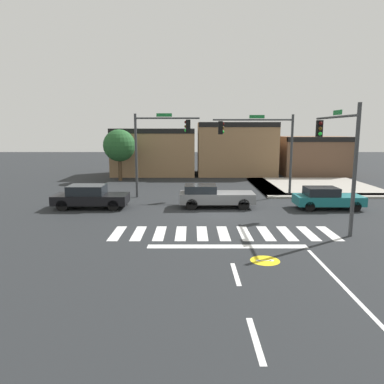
{
  "coord_description": "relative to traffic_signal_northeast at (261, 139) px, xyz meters",
  "views": [
    {
      "loc": [
        -1.5,
        -21.45,
        4.9
      ],
      "look_at": [
        -1.48,
        -0.49,
        1.33
      ],
      "focal_mm": 34.28,
      "sensor_mm": 36.0,
      "label": 1
    }
  ],
  "objects": [
    {
      "name": "car_black",
      "position": [
        -11.5,
        -4.38,
        -3.47
      ],
      "size": [
        4.59,
        1.88,
        1.47
      ],
      "color": "black",
      "rests_on": "ground_plane"
    },
    {
      "name": "traffic_signal_northeast",
      "position": [
        0.0,
        0.0,
        0.0
      ],
      "size": [
        5.9,
        0.32,
        5.99
      ],
      "rotation": [
        0.0,
        0.0,
        3.14
      ],
      "color": "#383A3D",
      "rests_on": "ground_plane"
    },
    {
      "name": "car_gray",
      "position": [
        -3.7,
        -4.1,
        -3.48
      ],
      "size": [
        4.71,
        1.85,
        1.44
      ],
      "color": "slate",
      "rests_on": "ground_plane"
    },
    {
      "name": "ground_plane",
      "position": [
        -3.56,
        -5.6,
        -4.21
      ],
      "size": [
        120.0,
        120.0,
        0.0
      ],
      "primitive_type": "plane",
      "color": "#232628"
    },
    {
      "name": "car_teal",
      "position": [
        3.35,
        -4.57,
        -3.52
      ],
      "size": [
        4.13,
        1.75,
        1.36
      ],
      "color": "#196B70",
      "rests_on": "ground_plane"
    },
    {
      "name": "curb_corner_northeast",
      "position": [
        4.93,
        3.81,
        -4.14
      ],
      "size": [
        10.0,
        10.6,
        0.15
      ],
      "color": "#9E998E",
      "rests_on": "ground_plane"
    },
    {
      "name": "crosswalk_near",
      "position": [
        -3.56,
        -10.1,
        -4.21
      ],
      "size": [
        10.67,
        2.52,
        0.01
      ],
      "color": "silver",
      "rests_on": "ground_plane"
    },
    {
      "name": "bike_detector_marking",
      "position": [
        -2.3,
        -13.81,
        -4.21
      ],
      "size": [
        1.12,
        1.12,
        0.01
      ],
      "color": "yellow",
      "rests_on": "ground_plane"
    },
    {
      "name": "traffic_signal_southeast",
      "position": [
        2.31,
        -8.45,
        -0.04
      ],
      "size": [
        0.32,
        5.56,
        6.09
      ],
      "rotation": [
        0.0,
        0.0,
        1.57
      ],
      "color": "#383A3D",
      "rests_on": "ground_plane"
    },
    {
      "name": "roadside_tree",
      "position": [
        -12.06,
        8.4,
        -0.84
      ],
      "size": [
        3.08,
        3.08,
        4.94
      ],
      "color": "#4C3823",
      "rests_on": "ground_plane"
    },
    {
      "name": "storefront_row",
      "position": [
        -1.55,
        13.32,
        -1.65
      ],
      "size": [
        25.37,
        6.43,
        5.65
      ],
      "color": "#93704C",
      "rests_on": "ground_plane"
    },
    {
      "name": "traffic_signal_northwest",
      "position": [
        -7.48,
        -0.54,
        -0.01
      ],
      "size": [
        4.67,
        0.32,
        6.04
      ],
      "color": "#383A3D",
      "rests_on": "ground_plane"
    },
    {
      "name": "lane_markings",
      "position": [
        -2.41,
        -17.03,
        -4.21
      ],
      "size": [
        6.8,
        18.75,
        0.01
      ],
      "color": "white",
      "rests_on": "ground_plane"
    }
  ]
}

